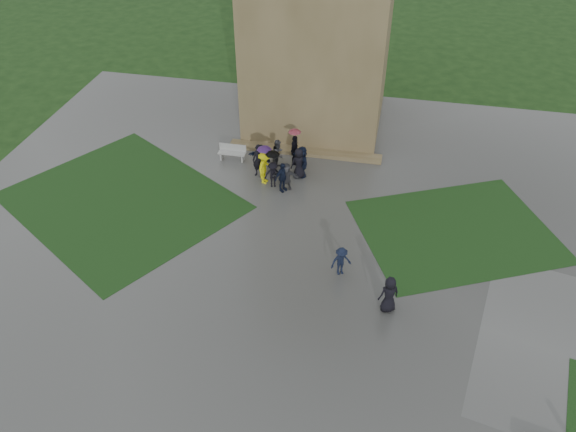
# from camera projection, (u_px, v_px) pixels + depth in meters

# --- Properties ---
(ground) EXTENTS (120.00, 120.00, 0.00)m
(ground) POSITION_uv_depth(u_px,v_px,m) (262.00, 277.00, 24.80)
(ground) COLOR black
(plaza) EXTENTS (34.00, 34.00, 0.02)m
(plaza) POSITION_uv_depth(u_px,v_px,m) (272.00, 248.00, 26.34)
(plaza) COLOR #3C3C39
(plaza) RESTS_ON ground
(lawn_inset_left) EXTENTS (14.10, 13.46, 0.01)m
(lawn_inset_left) POSITION_uv_depth(u_px,v_px,m) (122.00, 201.00, 29.23)
(lawn_inset_left) COLOR black
(lawn_inset_left) RESTS_ON plaza
(lawn_inset_right) EXTENTS (11.12, 10.15, 0.01)m
(lawn_inset_right) POSITION_uv_depth(u_px,v_px,m) (456.00, 231.00, 27.29)
(lawn_inset_right) COLOR black
(lawn_inset_right) RESTS_ON plaza
(tower_plinth) EXTENTS (9.00, 0.80, 0.22)m
(tower_plinth) POSITION_uv_depth(u_px,v_px,m) (305.00, 151.00, 32.90)
(tower_plinth) COLOR brown
(tower_plinth) RESTS_ON plaza
(bench) EXTENTS (1.58, 0.51, 0.91)m
(bench) POSITION_uv_depth(u_px,v_px,m) (232.00, 152.00, 32.15)
(bench) COLOR #A1A19D
(bench) RESTS_ON plaza
(visitor_cluster) EXTENTS (3.82, 3.84, 2.28)m
(visitor_cluster) POSITION_uv_depth(u_px,v_px,m) (281.00, 163.00, 30.38)
(visitor_cluster) COLOR black
(visitor_cluster) RESTS_ON plaza
(pedestrian_mid) EXTENTS (1.05, 0.88, 1.44)m
(pedestrian_mid) POSITION_uv_depth(u_px,v_px,m) (341.00, 261.00, 24.53)
(pedestrian_mid) COLOR black
(pedestrian_mid) RESTS_ON plaza
(pedestrian_near) EXTENTS (1.02, 0.90, 1.74)m
(pedestrian_near) POSITION_uv_depth(u_px,v_px,m) (389.00, 294.00, 22.75)
(pedestrian_near) COLOR black
(pedestrian_near) RESTS_ON plaza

